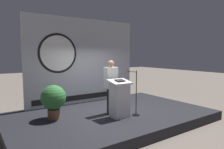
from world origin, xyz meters
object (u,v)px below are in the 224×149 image
at_px(podium, 120,99).
at_px(microphone_stand, 135,99).
at_px(speaker_person, 111,86).
at_px(potted_plant, 53,99).

distance_m(podium, microphone_stand, 0.55).
xyz_separation_m(speaker_person, microphone_stand, (0.53, -0.57, -0.38)).
xyz_separation_m(microphone_stand, potted_plant, (-2.25, 1.05, 0.11)).
relative_size(podium, potted_plant, 1.14).
relative_size(speaker_person, microphone_stand, 1.22).
bearing_deg(microphone_stand, potted_plant, 154.95).
distance_m(microphone_stand, potted_plant, 2.48).
bearing_deg(potted_plant, microphone_stand, -25.05).
relative_size(podium, speaker_person, 0.68).
bearing_deg(podium, microphone_stand, -9.75).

